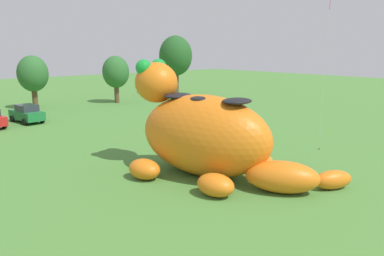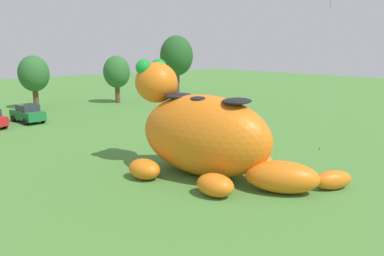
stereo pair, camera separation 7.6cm
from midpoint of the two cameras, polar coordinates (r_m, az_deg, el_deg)
ground_plane at (r=20.58m, az=1.51°, el=-7.34°), size 160.00×160.00×0.00m
giant_inflatable_creature at (r=20.15m, az=1.83°, el=-0.94°), size 8.30×11.55×6.30m
car_green at (r=38.41m, az=-24.27°, el=2.06°), size 2.35×4.29×1.72m
tree_mid_left at (r=46.88m, az=-23.49°, el=7.68°), size 3.47×3.47×6.16m
tree_centre_left at (r=48.76m, az=-11.76°, el=8.45°), size 3.40×3.40×6.04m
tree_centre at (r=56.93m, az=-2.59°, el=11.06°), size 5.01×5.01×8.88m
spectator_mid_field at (r=30.95m, az=7.29°, el=0.83°), size 0.38×0.26×1.71m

